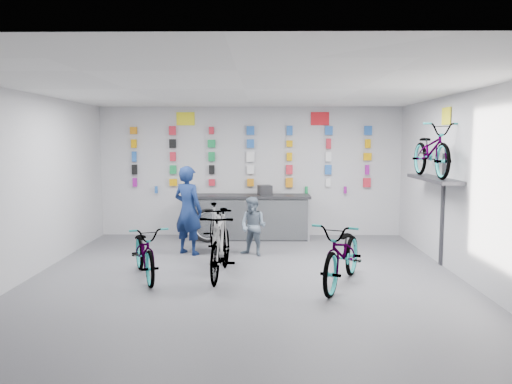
{
  "coord_description": "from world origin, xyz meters",
  "views": [
    {
      "loc": [
        0.28,
        -7.61,
        2.24
      ],
      "look_at": [
        0.16,
        1.4,
        1.29
      ],
      "focal_mm": 35.0,
      "sensor_mm": 36.0,
      "label": 1
    }
  ],
  "objects_px": {
    "clerk": "(188,210)",
    "customer": "(253,226)",
    "bike_service": "(216,231)",
    "bike_center": "(220,244)",
    "bike_right": "(343,253)",
    "bike_left": "(145,251)",
    "counter": "(250,218)"
  },
  "relations": [
    {
      "from": "bike_center",
      "to": "customer",
      "type": "bearing_deg",
      "value": 75.71
    },
    {
      "from": "bike_right",
      "to": "clerk",
      "type": "xyz_separation_m",
      "value": [
        -2.69,
        2.12,
        0.36
      ]
    },
    {
      "from": "bike_left",
      "to": "bike_right",
      "type": "bearing_deg",
      "value": -28.85
    },
    {
      "from": "bike_service",
      "to": "clerk",
      "type": "xyz_separation_m",
      "value": [
        -0.57,
        0.26,
        0.36
      ]
    },
    {
      "from": "bike_center",
      "to": "counter",
      "type": "bearing_deg",
      "value": 86.81
    },
    {
      "from": "bike_right",
      "to": "bike_left",
      "type": "bearing_deg",
      "value": -164.03
    },
    {
      "from": "bike_service",
      "to": "clerk",
      "type": "distance_m",
      "value": 0.72
    },
    {
      "from": "bike_service",
      "to": "clerk",
      "type": "bearing_deg",
      "value": 142.4
    },
    {
      "from": "counter",
      "to": "clerk",
      "type": "bearing_deg",
      "value": -127.6
    },
    {
      "from": "customer",
      "to": "bike_center",
      "type": "bearing_deg",
      "value": -79.59
    },
    {
      "from": "clerk",
      "to": "bike_left",
      "type": "bearing_deg",
      "value": 106.09
    },
    {
      "from": "bike_center",
      "to": "bike_service",
      "type": "height_order",
      "value": "bike_center"
    },
    {
      "from": "bike_right",
      "to": "customer",
      "type": "height_order",
      "value": "customer"
    },
    {
      "from": "bike_left",
      "to": "bike_right",
      "type": "xyz_separation_m",
      "value": [
        3.14,
        -0.38,
        0.07
      ]
    },
    {
      "from": "counter",
      "to": "bike_service",
      "type": "distance_m",
      "value": 1.89
    },
    {
      "from": "bike_center",
      "to": "bike_service",
      "type": "xyz_separation_m",
      "value": [
        -0.2,
        1.38,
        -0.04
      ]
    },
    {
      "from": "counter",
      "to": "bike_left",
      "type": "height_order",
      "value": "counter"
    },
    {
      "from": "counter",
      "to": "bike_right",
      "type": "bearing_deg",
      "value": -67.42
    },
    {
      "from": "bike_left",
      "to": "clerk",
      "type": "relative_size",
      "value": 0.98
    },
    {
      "from": "counter",
      "to": "clerk",
      "type": "relative_size",
      "value": 1.56
    },
    {
      "from": "bike_center",
      "to": "bike_right",
      "type": "height_order",
      "value": "bike_center"
    },
    {
      "from": "customer",
      "to": "bike_right",
      "type": "bearing_deg",
      "value": -25.88
    },
    {
      "from": "clerk",
      "to": "customer",
      "type": "bearing_deg",
      "value": -155.02
    },
    {
      "from": "counter",
      "to": "bike_left",
      "type": "bearing_deg",
      "value": -116.42
    },
    {
      "from": "clerk",
      "to": "customer",
      "type": "xyz_separation_m",
      "value": [
        1.28,
        -0.12,
        -0.3
      ]
    },
    {
      "from": "counter",
      "to": "bike_service",
      "type": "bearing_deg",
      "value": -108.69
    },
    {
      "from": "bike_right",
      "to": "customer",
      "type": "xyz_separation_m",
      "value": [
        -1.41,
        1.99,
        0.06
      ]
    },
    {
      "from": "bike_center",
      "to": "bike_right",
      "type": "distance_m",
      "value": 1.98
    },
    {
      "from": "customer",
      "to": "bike_left",
      "type": "bearing_deg",
      "value": -108.09
    },
    {
      "from": "bike_service",
      "to": "bike_left",
      "type": "bearing_deg",
      "value": -137.26
    },
    {
      "from": "bike_left",
      "to": "clerk",
      "type": "distance_m",
      "value": 1.84
    },
    {
      "from": "bike_service",
      "to": "bike_center",
      "type": "bearing_deg",
      "value": -94.4
    }
  ]
}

